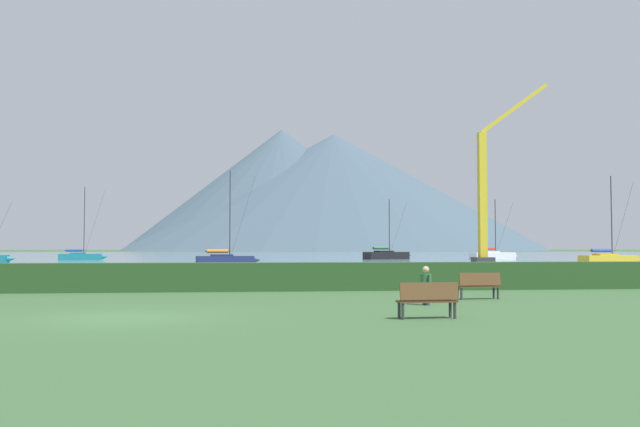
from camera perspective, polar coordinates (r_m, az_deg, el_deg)
The scene contains 14 objects.
ground_plane at distance 19.29m, azimuth -15.87°, elevation -8.20°, with size 1000.00×1000.00×0.00m, color #385B33.
harbor_water at distance 156.00m, azimuth -7.74°, elevation -3.42°, with size 320.00×246.00×0.00m, color slate.
hedge_line at distance 30.14m, azimuth -12.48°, elevation -5.09°, with size 80.00×1.20×1.20m, color #284C23.
sailboat_slip_1 at distance 105.21m, azimuth -18.93°, elevation -3.31°, with size 6.90×3.24×10.49m.
sailboat_slip_5 at distance 109.14m, azimuth 5.47°, elevation -3.37°, with size 8.28×4.89×9.34m.
sailboat_slip_6 at distance 110.04m, azimuth 13.92°, elevation -3.31°, with size 8.03×3.64×9.19m.
sailboat_slip_7 at distance 82.88m, azimuth 22.49°, elevation -3.42°, with size 7.28×2.89×9.71m.
sailboat_slip_8 at distance 74.71m, azimuth -7.69°, elevation -3.72°, with size 6.97×3.21×10.00m.
park_bench_near_path at distance 25.72m, azimuth 12.80°, elevation -5.66°, with size 1.61×0.64×0.95m.
park_bench_under_tree at distance 18.52m, azimuth 8.78°, elevation -6.85°, with size 1.60×0.57×0.95m.
person_seated_viewer at distance 22.83m, azimuth 8.63°, elevation -5.68°, with size 0.36×0.55×1.25m.
dock_crane at distance 76.06m, azimuth 13.33°, elevation 0.83°, with size 8.36×2.00×19.51m.
distant_hill_west_ridge at distance 420.93m, azimuth 1.12°, elevation 1.76°, with size 248.23×248.23×70.08m, color #425666.
distant_hill_central_peak at distance 421.08m, azimuth -3.14°, elevation 1.96°, with size 185.53×185.53×73.04m, color #425666.
Camera 1 is at (3.06, -18.96, 1.86)m, focal length 39.25 mm.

